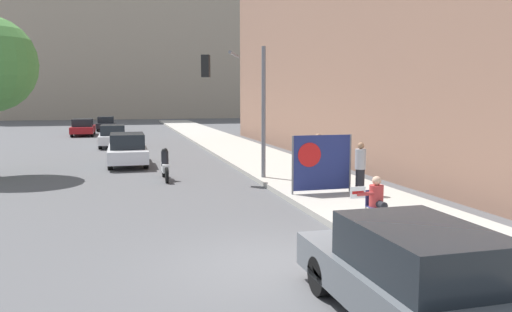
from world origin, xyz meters
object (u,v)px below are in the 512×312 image
(traffic_light_pole, at_px, (240,90))
(car_on_road_midblock, at_px, (113,136))
(protest_banner, at_px, (321,163))
(car_on_road_distant, at_px, (83,127))
(motorcycle_on_road, at_px, (165,166))
(pedestrian_behind, at_px, (318,157))
(seated_protester, at_px, (377,199))
(parked_car_curbside, at_px, (414,277))
(car_on_road_nearest, at_px, (127,149))
(jogger_on_sidewalk, at_px, (360,168))
(car_on_road_far_lane, at_px, (106,124))

(traffic_light_pole, height_order, car_on_road_midblock, traffic_light_pole)
(protest_banner, bearing_deg, car_on_road_distant, 107.13)
(traffic_light_pole, height_order, motorcycle_on_road, traffic_light_pole)
(pedestrian_behind, height_order, motorcycle_on_road, pedestrian_behind)
(pedestrian_behind, height_order, traffic_light_pole, traffic_light_pole)
(seated_protester, relative_size, traffic_light_pole, 0.24)
(seated_protester, relative_size, car_on_road_midblock, 0.26)
(pedestrian_behind, bearing_deg, parked_car_curbside, 115.10)
(parked_car_curbside, distance_m, car_on_road_nearest, 18.90)
(car_on_road_midblock, height_order, car_on_road_distant, car_on_road_midblock)
(protest_banner, bearing_deg, car_on_road_midblock, 109.14)
(pedestrian_behind, bearing_deg, protest_banner, 111.15)
(seated_protester, distance_m, pedestrian_behind, 6.32)
(pedestrian_behind, height_order, car_on_road_nearest, pedestrian_behind)
(jogger_on_sidewalk, relative_size, traffic_light_pole, 0.33)
(protest_banner, distance_m, car_on_road_distant, 31.58)
(jogger_on_sidewalk, relative_size, car_on_road_distant, 0.34)
(protest_banner, xyz_separation_m, car_on_road_nearest, (-5.87, 9.77, -0.40))
(jogger_on_sidewalk, height_order, car_on_road_midblock, jogger_on_sidewalk)
(car_on_road_distant, height_order, car_on_road_far_lane, car_on_road_distant)
(seated_protester, bearing_deg, traffic_light_pole, 97.97)
(traffic_light_pole, bearing_deg, motorcycle_on_road, 159.14)
(car_on_road_nearest, relative_size, car_on_road_distant, 0.98)
(parked_car_curbside, relative_size, car_on_road_midblock, 1.01)
(jogger_on_sidewalk, distance_m, car_on_road_distant, 32.39)
(traffic_light_pole, xyz_separation_m, parked_car_curbside, (-0.52, -12.66, -2.75))
(pedestrian_behind, relative_size, protest_banner, 0.86)
(parked_car_curbside, xyz_separation_m, car_on_road_far_lane, (-5.34, 45.27, -0.04))
(motorcycle_on_road, bearing_deg, protest_banner, -47.64)
(seated_protester, bearing_deg, pedestrian_behind, 78.27)
(motorcycle_on_road, bearing_deg, car_on_road_far_lane, 95.58)
(car_on_road_far_lane, bearing_deg, seated_protester, -79.75)
(car_on_road_midblock, relative_size, motorcycle_on_road, 2.05)
(motorcycle_on_road, bearing_deg, car_on_road_midblock, 98.63)
(car_on_road_midblock, bearing_deg, jogger_on_sidewalk, -68.48)
(protest_banner, height_order, traffic_light_pole, traffic_light_pole)
(seated_protester, xyz_separation_m, motorcycle_on_road, (-4.26, 9.02, -0.24))
(car_on_road_far_lane, bearing_deg, jogger_on_sidewalk, -76.77)
(pedestrian_behind, bearing_deg, car_on_road_nearest, -8.50)
(jogger_on_sidewalk, bearing_deg, car_on_road_distant, -44.92)
(car_on_road_nearest, bearing_deg, jogger_on_sidewalk, -55.83)
(seated_protester, height_order, motorcycle_on_road, seated_protester)
(car_on_road_nearest, bearing_deg, parked_car_curbside, -78.97)
(car_on_road_midblock, xyz_separation_m, motorcycle_on_road, (2.17, -14.30, -0.18))
(seated_protester, relative_size, car_on_road_distant, 0.24)
(jogger_on_sidewalk, bearing_deg, traffic_light_pole, -30.77)
(parked_car_curbside, xyz_separation_m, car_on_road_nearest, (-3.61, 18.55, 0.02))
(car_on_road_midblock, bearing_deg, protest_banner, -70.86)
(motorcycle_on_road, bearing_deg, car_on_road_distant, 100.75)
(motorcycle_on_road, bearing_deg, jogger_on_sidewalk, -44.12)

